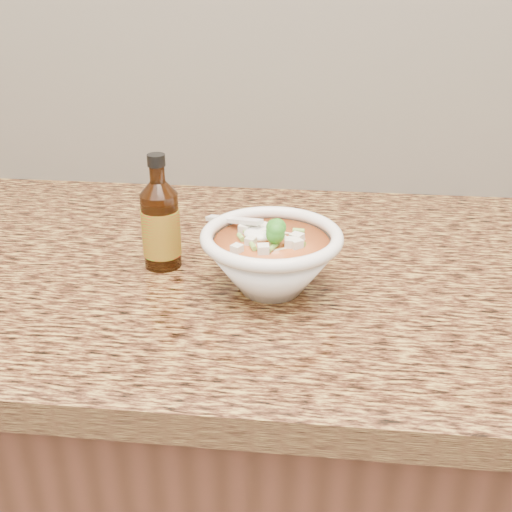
# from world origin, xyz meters

# --- Properties ---
(cabinet) EXTENTS (4.00, 0.65, 0.86)m
(cabinet) POSITION_xyz_m (0.00, 1.68, 0.43)
(cabinet) COLOR #381D11
(cabinet) RESTS_ON ground
(counter_slab) EXTENTS (4.00, 0.68, 0.04)m
(counter_slab) POSITION_xyz_m (0.00, 1.68, 0.88)
(counter_slab) COLOR #A9873E
(counter_slab) RESTS_ON cabinet
(soup_bowl) EXTENTS (0.19, 0.18, 0.10)m
(soup_bowl) POSITION_xyz_m (-0.01, 1.60, 0.94)
(soup_bowl) COLOR white
(soup_bowl) RESTS_ON counter_slab
(hot_sauce_bottle) EXTENTS (0.07, 0.07, 0.16)m
(hot_sauce_bottle) POSITION_xyz_m (-0.16, 1.65, 0.96)
(hot_sauce_bottle) COLOR #321606
(hot_sauce_bottle) RESTS_ON counter_slab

